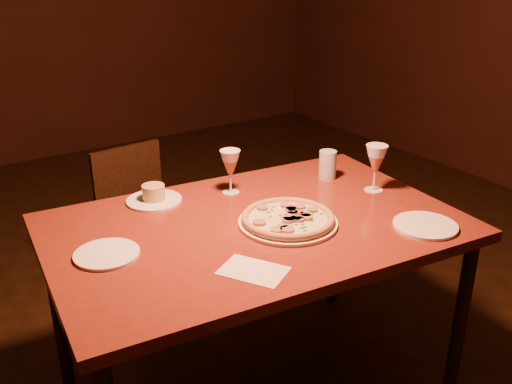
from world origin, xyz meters
TOP-DOWN VIEW (x-y plane):
  - dining_table at (0.15, 0.06)m, footprint 1.53×1.07m
  - chair_far at (0.11, 1.03)m, footprint 0.41×0.41m
  - pizza_plate at (0.24, -0.01)m, footprint 0.35×0.35m
  - ramekin_saucer at (-0.06, 0.44)m, footprint 0.21×0.21m
  - wine_glass_far at (0.23, 0.35)m, footprint 0.08×0.08m
  - wine_glass_right at (0.72, 0.04)m, footprint 0.09×0.09m
  - water_tumbler at (0.65, 0.25)m, footprint 0.07×0.07m
  - side_plate_left at (-0.37, 0.13)m, footprint 0.21×0.21m
  - side_plate_near at (0.63, -0.30)m, footprint 0.22×0.22m
  - menu_card at (-0.04, -0.21)m, footprint 0.21×0.24m

SIDE VIEW (x-z plane):
  - chair_far at x=0.11m, z-range 0.05..0.82m
  - dining_table at x=0.15m, z-range 0.32..1.09m
  - menu_card at x=-0.04m, z-range 0.77..0.77m
  - side_plate_left at x=-0.37m, z-range 0.77..0.78m
  - side_plate_near at x=0.63m, z-range 0.77..0.78m
  - pizza_plate at x=0.24m, z-range 0.77..0.81m
  - ramekin_saucer at x=-0.06m, z-range 0.76..0.83m
  - water_tumbler at x=0.65m, z-range 0.77..0.90m
  - wine_glass_far at x=0.23m, z-range 0.77..0.95m
  - wine_glass_right at x=0.72m, z-range 0.77..0.96m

